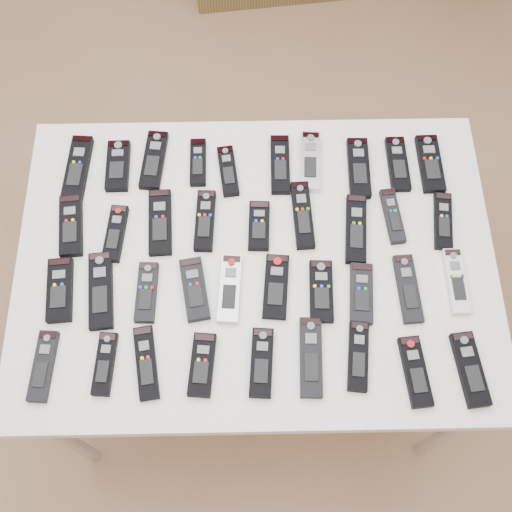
{
  "coord_description": "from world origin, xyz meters",
  "views": [
    {
      "loc": [
        -0.04,
        -0.84,
        2.3
      ],
      "look_at": [
        -0.03,
        -0.15,
        0.8
      ],
      "focal_mm": 45.0,
      "sensor_mm": 36.0,
      "label": 1
    }
  ],
  "objects_px": {
    "remote_10": "(71,226)",
    "remote_18": "(443,221)",
    "remote_8": "(398,164)",
    "remote_36": "(415,372)",
    "remote_2": "(154,160)",
    "remote_12": "(160,222)",
    "remote_25": "(321,291)",
    "remote_9": "(430,164)",
    "remote_14": "(259,226)",
    "remote_3": "(198,162)",
    "remote_24": "(276,287)",
    "remote_1": "(118,166)",
    "remote_7": "(359,168)",
    "remote_37": "(470,369)",
    "remote_6": "(310,162)",
    "remote_30": "(105,364)",
    "remote_31": "(146,363)",
    "remote_28": "(456,281)",
    "remote_11": "(115,234)",
    "remote_33": "(262,363)",
    "remote_4": "(228,171)",
    "remote_0": "(78,168)",
    "remote_29": "(43,366)",
    "remote_17": "(392,216)",
    "remote_20": "(101,291)",
    "remote_26": "(361,294)",
    "remote_22": "(195,289)",
    "remote_23": "(230,289)",
    "remote_27": "(408,289)",
    "remote_21": "(147,292)",
    "remote_35": "(358,356)",
    "remote_16": "(356,229)",
    "remote_5": "(280,165)",
    "remote_19": "(60,290)",
    "remote_32": "(202,365)",
    "table": "(256,268)",
    "remote_13": "(205,221)",
    "remote_15": "(302,215)"
  },
  "relations": [
    {
      "from": "remote_9",
      "to": "remote_11",
      "type": "xyz_separation_m",
      "value": [
        -0.86,
        -0.2,
        0.0
      ]
    },
    {
      "from": "remote_28",
      "to": "remote_25",
      "type": "bearing_deg",
      "value": -176.9
    },
    {
      "from": "remote_22",
      "to": "remote_25",
      "type": "xyz_separation_m",
      "value": [
        0.32,
        -0.01,
        -0.0
      ]
    },
    {
      "from": "remote_0",
      "to": "remote_17",
      "type": "xyz_separation_m",
      "value": [
        0.86,
        -0.16,
        -0.0
      ]
    },
    {
      "from": "remote_2",
      "to": "remote_12",
      "type": "height_order",
      "value": "same"
    },
    {
      "from": "remote_7",
      "to": "remote_20",
      "type": "relative_size",
      "value": 0.9
    },
    {
      "from": "remote_30",
      "to": "remote_37",
      "type": "bearing_deg",
      "value": 1.96
    },
    {
      "from": "remote_1",
      "to": "remote_37",
      "type": "bearing_deg",
      "value": -34.51
    },
    {
      "from": "remote_2",
      "to": "remote_11",
      "type": "xyz_separation_m",
      "value": [
        -0.09,
        -0.23,
        0.0
      ]
    },
    {
      "from": "remote_0",
      "to": "remote_29",
      "type": "distance_m",
      "value": 0.56
    },
    {
      "from": "remote_26",
      "to": "remote_29",
      "type": "relative_size",
      "value": 0.93
    },
    {
      "from": "remote_12",
      "to": "remote_22",
      "type": "height_order",
      "value": "remote_22"
    },
    {
      "from": "remote_26",
      "to": "remote_6",
      "type": "bearing_deg",
      "value": 110.26
    },
    {
      "from": "remote_4",
      "to": "remote_23",
      "type": "height_order",
      "value": "remote_4"
    },
    {
      "from": "remote_3",
      "to": "remote_24",
      "type": "relative_size",
      "value": 0.86
    },
    {
      "from": "remote_23",
      "to": "remote_27",
      "type": "height_order",
      "value": "same"
    },
    {
      "from": "remote_15",
      "to": "remote_17",
      "type": "relative_size",
      "value": 1.23
    },
    {
      "from": "remote_35",
      "to": "remote_14",
      "type": "bearing_deg",
      "value": 129.3
    },
    {
      "from": "remote_7",
      "to": "remote_28",
      "type": "xyz_separation_m",
      "value": [
        0.22,
        -0.34,
        -0.0
      ]
    },
    {
      "from": "remote_6",
      "to": "remote_28",
      "type": "distance_m",
      "value": 0.51
    },
    {
      "from": "remote_28",
      "to": "remote_37",
      "type": "bearing_deg",
      "value": -90.73
    },
    {
      "from": "remote_33",
      "to": "remote_2",
      "type": "bearing_deg",
      "value": 120.36
    },
    {
      "from": "remote_1",
      "to": "remote_16",
      "type": "bearing_deg",
      "value": -18.8
    },
    {
      "from": "remote_14",
      "to": "remote_35",
      "type": "relative_size",
      "value": 0.81
    },
    {
      "from": "remote_1",
      "to": "remote_24",
      "type": "xyz_separation_m",
      "value": [
        0.43,
        -0.37,
        -0.0
      ]
    },
    {
      "from": "remote_19",
      "to": "remote_32",
      "type": "distance_m",
      "value": 0.41
    },
    {
      "from": "remote_2",
      "to": "remote_31",
      "type": "distance_m",
      "value": 0.58
    },
    {
      "from": "remote_0",
      "to": "remote_5",
      "type": "xyz_separation_m",
      "value": [
        0.56,
        0.0,
        -0.0
      ]
    },
    {
      "from": "remote_36",
      "to": "remote_10",
      "type": "bearing_deg",
      "value": 149.29
    },
    {
      "from": "remote_13",
      "to": "remote_30",
      "type": "height_order",
      "value": "remote_13"
    },
    {
      "from": "remote_1",
      "to": "remote_18",
      "type": "bearing_deg",
      "value": -12.88
    },
    {
      "from": "remote_17",
      "to": "remote_26",
      "type": "bearing_deg",
      "value": -120.65
    },
    {
      "from": "remote_7",
      "to": "remote_37",
      "type": "relative_size",
      "value": 1.03
    },
    {
      "from": "remote_8",
      "to": "remote_36",
      "type": "height_order",
      "value": "same"
    },
    {
      "from": "remote_21",
      "to": "remote_14",
      "type": "bearing_deg",
      "value": 34.4
    },
    {
      "from": "remote_0",
      "to": "table",
      "type": "bearing_deg",
      "value": -25.9
    },
    {
      "from": "remote_6",
      "to": "remote_7",
      "type": "relative_size",
      "value": 1.0
    },
    {
      "from": "remote_16",
      "to": "remote_17",
      "type": "relative_size",
      "value": 1.24
    },
    {
      "from": "remote_4",
      "to": "remote_6",
      "type": "relative_size",
      "value": 0.82
    },
    {
      "from": "remote_12",
      "to": "remote_2",
      "type": "bearing_deg",
      "value": 94.8
    },
    {
      "from": "remote_12",
      "to": "remote_19",
      "type": "relative_size",
      "value": 1.13
    },
    {
      "from": "remote_2",
      "to": "remote_20",
      "type": "relative_size",
      "value": 0.89
    },
    {
      "from": "remote_30",
      "to": "remote_25",
      "type": "bearing_deg",
      "value": 22.37
    },
    {
      "from": "remote_3",
      "to": "remote_25",
      "type": "relative_size",
      "value": 0.9
    },
    {
      "from": "remote_10",
      "to": "remote_18",
      "type": "relative_size",
      "value": 1.06
    },
    {
      "from": "remote_13",
      "to": "remote_21",
      "type": "relative_size",
      "value": 1.09
    },
    {
      "from": "remote_10",
      "to": "remote_1",
      "type": "bearing_deg",
      "value": 53.31
    },
    {
      "from": "remote_9",
      "to": "remote_14",
      "type": "distance_m",
      "value": 0.52
    },
    {
      "from": "remote_25",
      "to": "remote_18",
      "type": "bearing_deg",
      "value": 32.3
    },
    {
      "from": "remote_0",
      "to": "remote_7",
      "type": "xyz_separation_m",
      "value": [
        0.78,
        -0.01,
        -0.0
      ]
    }
  ]
}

